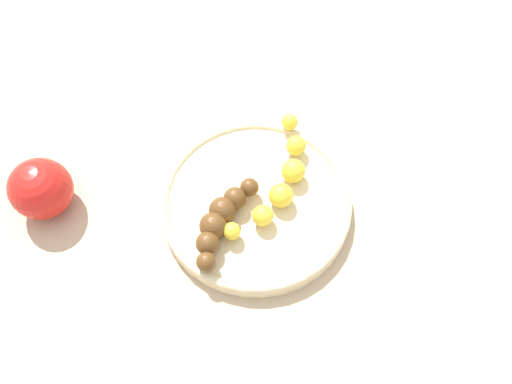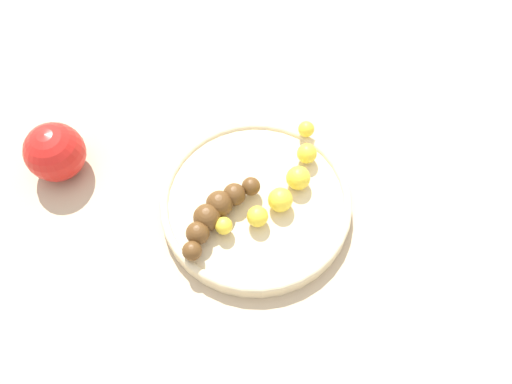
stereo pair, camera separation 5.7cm
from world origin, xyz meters
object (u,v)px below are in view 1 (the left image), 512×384
at_px(banana_yellow, 280,180).
at_px(banana_overripe, 221,220).
at_px(apple_red, 41,189).
at_px(fruit_bowl, 256,203).

xyz_separation_m(banana_yellow, banana_overripe, (-0.08, -0.03, 0.00)).
bearing_deg(apple_red, banana_overripe, -25.59).
height_order(banana_yellow, banana_overripe, banana_overripe).
relative_size(banana_overripe, apple_red, 1.36).
bearing_deg(fruit_bowl, banana_yellow, 17.98).
bearing_deg(banana_overripe, apple_red, 15.94).
bearing_deg(banana_overripe, banana_yellow, -116.05).
distance_m(banana_overripe, apple_red, 0.21).
distance_m(banana_yellow, banana_overripe, 0.08).
bearing_deg(apple_red, fruit_bowl, -16.32).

